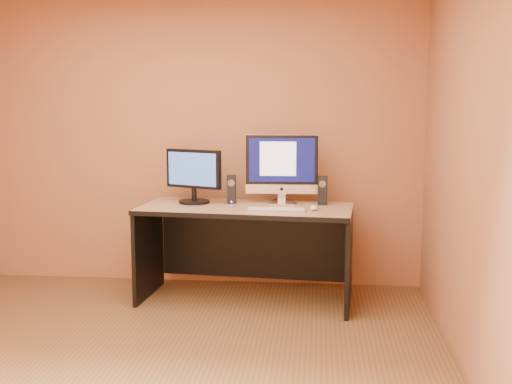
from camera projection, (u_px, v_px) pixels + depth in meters
The scene contains 11 objects.
floor at pixel (147, 370), 4.07m from camera, with size 4.00×4.00×0.00m, color brown.
walls at pixel (142, 166), 3.87m from camera, with size 4.00×4.00×2.60m, color #9F6340, non-canonical shape.
desk at pixel (246, 254), 5.38m from camera, with size 1.75×0.77×0.81m, color #AC7F56, non-canonical shape.
imac at pixel (282, 168), 5.43m from camera, with size 0.62×0.23×0.60m, color silver, non-canonical shape.
second_monitor at pixel (194, 176), 5.46m from camera, with size 0.53×0.26×0.46m, color black, non-canonical shape.
speaker_left at pixel (232, 189), 5.47m from camera, with size 0.07×0.08×0.24m, color black, non-canonical shape.
speaker_right at pixel (323, 191), 5.40m from camera, with size 0.07×0.08×0.24m, color black, non-canonical shape.
keyboard at pixel (276, 209), 5.13m from camera, with size 0.47×0.13×0.02m, color #B3B3B7.
mouse at pixel (314, 208), 5.16m from camera, with size 0.06×0.11×0.04m, color white.
cable_a at pixel (291, 201), 5.55m from camera, with size 0.01×0.01×0.24m, color black.
cable_b at pixel (274, 200), 5.63m from camera, with size 0.01×0.01×0.20m, color black.
Camera 1 is at (1.06, -3.77, 1.72)m, focal length 45.00 mm.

